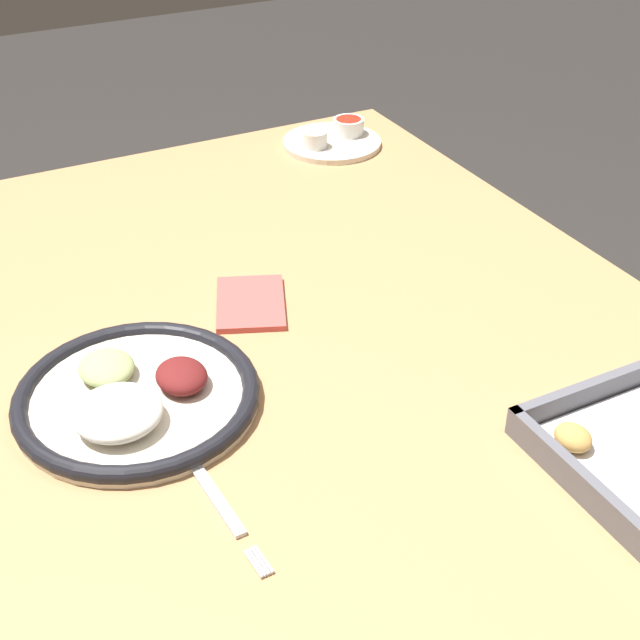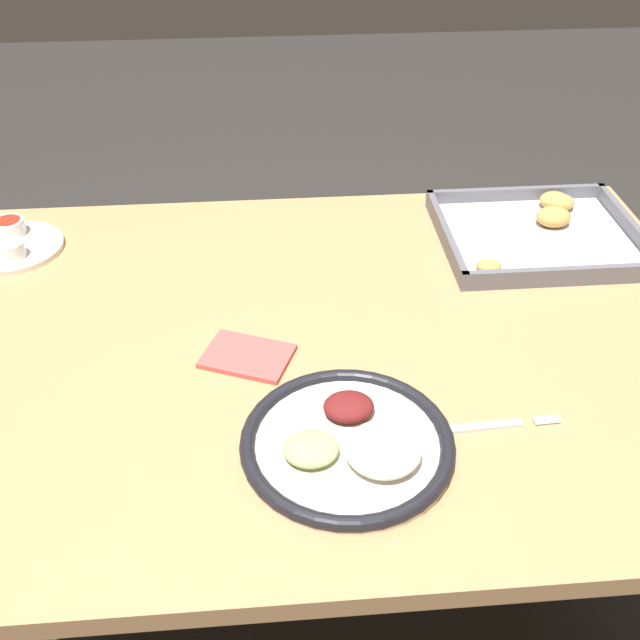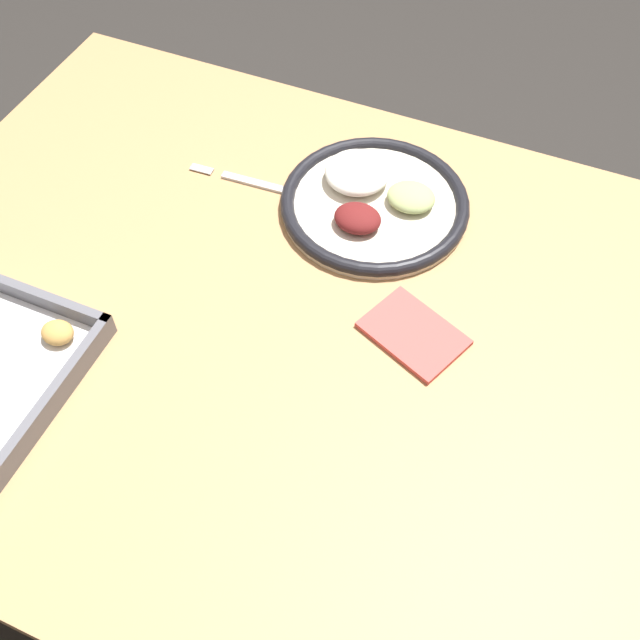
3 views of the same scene
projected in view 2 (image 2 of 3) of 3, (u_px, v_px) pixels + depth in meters
The scene contains 7 objects.
ground_plane at pixel (317, 603), 1.56m from camera, with size 8.00×8.00×0.00m, color #282623.
dining_table at pixel (316, 382), 1.19m from camera, with size 1.28×0.89×0.71m.
dinner_plate at pixel (350, 443), 0.94m from camera, with size 0.27×0.27×0.05m.
fork at pixel (470, 428), 0.97m from camera, with size 0.22×0.02×0.00m.
saucer_plate at pixel (12, 243), 1.33m from camera, with size 0.17×0.17×0.04m.
baking_tray at pixel (540, 232), 1.36m from camera, with size 0.35×0.30×0.04m.
napkin at pixel (247, 356), 1.09m from camera, with size 0.15×0.13×0.01m.
Camera 2 is at (-0.07, -0.89, 1.41)m, focal length 42.00 mm.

